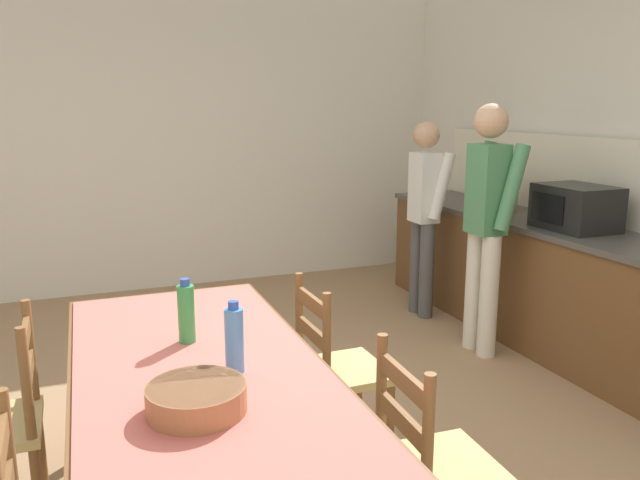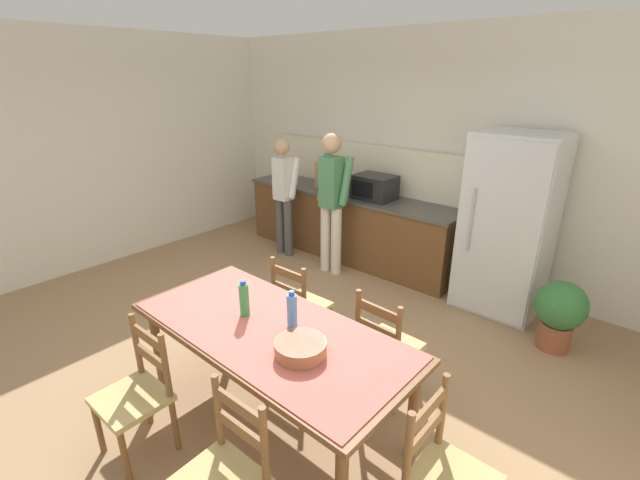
{
  "view_description": "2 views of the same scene",
  "coord_description": "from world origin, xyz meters",
  "px_view_note": "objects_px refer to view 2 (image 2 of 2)",
  "views": [
    {
      "loc": [
        2.76,
        -0.91,
        1.74
      ],
      "look_at": [
        -0.18,
        0.24,
        1.05
      ],
      "focal_mm": 35.0,
      "sensor_mm": 36.0,
      "label": 1
    },
    {
      "loc": [
        2.44,
        -2.18,
        2.38
      ],
      "look_at": [
        0.49,
        0.06,
        1.22
      ],
      "focal_mm": 24.0,
      "sensor_mm": 36.0,
      "label": 2
    }
  ],
  "objects_px": {
    "microwave": "(374,187)",
    "bottle_off_centre": "(292,310)",
    "paper_bag": "(325,175)",
    "person_at_sink": "(284,192)",
    "dining_table": "(270,338)",
    "chair_side_near_left": "(137,395)",
    "refrigerator": "(508,225)",
    "person_at_counter": "(332,197)",
    "chair_side_far_right": "(386,346)",
    "chair_side_far_left": "(299,306)",
    "chair_head_end": "(445,478)",
    "serving_bowl": "(301,347)",
    "potted_plant": "(560,311)",
    "bottle_near_centre": "(244,299)",
    "chair_side_near_right": "(223,477)"
  },
  "relations": [
    {
      "from": "serving_bowl",
      "to": "person_at_counter",
      "type": "relative_size",
      "value": 0.18
    },
    {
      "from": "bottle_near_centre",
      "to": "bottle_off_centre",
      "type": "relative_size",
      "value": 1.0
    },
    {
      "from": "bottle_near_centre",
      "to": "serving_bowl",
      "type": "relative_size",
      "value": 0.84
    },
    {
      "from": "paper_bag",
      "to": "chair_side_far_right",
      "type": "distance_m",
      "value": 3.11
    },
    {
      "from": "microwave",
      "to": "bottle_off_centre",
      "type": "bearing_deg",
      "value": -66.58
    },
    {
      "from": "paper_bag",
      "to": "potted_plant",
      "type": "distance_m",
      "value": 3.26
    },
    {
      "from": "potted_plant",
      "to": "microwave",
      "type": "bearing_deg",
      "value": 169.2
    },
    {
      "from": "chair_head_end",
      "to": "person_at_sink",
      "type": "distance_m",
      "value": 4.17
    },
    {
      "from": "bottle_off_centre",
      "to": "chair_side_far_left",
      "type": "xyz_separation_m",
      "value": [
        -0.56,
        0.64,
        -0.46
      ]
    },
    {
      "from": "chair_side_near_left",
      "to": "person_at_sink",
      "type": "relative_size",
      "value": 0.57
    },
    {
      "from": "paper_bag",
      "to": "chair_side_near_right",
      "type": "xyz_separation_m",
      "value": [
        2.29,
        -3.5,
        -0.64
      ]
    },
    {
      "from": "microwave",
      "to": "person_at_sink",
      "type": "bearing_deg",
      "value": -155.96
    },
    {
      "from": "paper_bag",
      "to": "chair_side_near_left",
      "type": "distance_m",
      "value": 3.81
    },
    {
      "from": "paper_bag",
      "to": "serving_bowl",
      "type": "relative_size",
      "value": 1.12
    },
    {
      "from": "potted_plant",
      "to": "refrigerator",
      "type": "bearing_deg",
      "value": 148.04
    },
    {
      "from": "bottle_off_centre",
      "to": "chair_side_far_right",
      "type": "bearing_deg",
      "value": 60.45
    },
    {
      "from": "chair_head_end",
      "to": "chair_side_near_left",
      "type": "bearing_deg",
      "value": 112.81
    },
    {
      "from": "dining_table",
      "to": "chair_side_far_right",
      "type": "distance_m",
      "value": 0.92
    },
    {
      "from": "paper_bag",
      "to": "potted_plant",
      "type": "xyz_separation_m",
      "value": [
        3.15,
        -0.44,
        -0.7
      ]
    },
    {
      "from": "paper_bag",
      "to": "person_at_sink",
      "type": "distance_m",
      "value": 0.61
    },
    {
      "from": "dining_table",
      "to": "person_at_sink",
      "type": "xyz_separation_m",
      "value": [
        -2.16,
        2.25,
        0.2
      ]
    },
    {
      "from": "microwave",
      "to": "potted_plant",
      "type": "distance_m",
      "value": 2.48
    },
    {
      "from": "chair_side_near_left",
      "to": "chair_side_far_right",
      "type": "relative_size",
      "value": 1.0
    },
    {
      "from": "serving_bowl",
      "to": "bottle_off_centre",
      "type": "bearing_deg",
      "value": 143.68
    },
    {
      "from": "microwave",
      "to": "person_at_counter",
      "type": "relative_size",
      "value": 0.29
    },
    {
      "from": "dining_table",
      "to": "chair_side_near_right",
      "type": "relative_size",
      "value": 2.25
    },
    {
      "from": "serving_bowl",
      "to": "dining_table",
      "type": "bearing_deg",
      "value": 168.62
    },
    {
      "from": "chair_side_near_left",
      "to": "person_at_sink",
      "type": "height_order",
      "value": "person_at_sink"
    },
    {
      "from": "refrigerator",
      "to": "chair_side_far_right",
      "type": "distance_m",
      "value": 2.04
    },
    {
      "from": "bottle_near_centre",
      "to": "chair_side_near_right",
      "type": "relative_size",
      "value": 0.3
    },
    {
      "from": "serving_bowl",
      "to": "potted_plant",
      "type": "xyz_separation_m",
      "value": [
        0.95,
        2.37,
        -0.44
      ]
    },
    {
      "from": "bottle_near_centre",
      "to": "chair_side_near_left",
      "type": "height_order",
      "value": "bottle_near_centre"
    },
    {
      "from": "paper_bag",
      "to": "person_at_sink",
      "type": "height_order",
      "value": "person_at_sink"
    },
    {
      "from": "potted_plant",
      "to": "serving_bowl",
      "type": "bearing_deg",
      "value": -111.88
    },
    {
      "from": "microwave",
      "to": "bottle_off_centre",
      "type": "distance_m",
      "value": 2.87
    },
    {
      "from": "dining_table",
      "to": "person_at_counter",
      "type": "height_order",
      "value": "person_at_counter"
    },
    {
      "from": "serving_bowl",
      "to": "person_at_sink",
      "type": "bearing_deg",
      "value": 137.29
    },
    {
      "from": "chair_side_far_left",
      "to": "person_at_counter",
      "type": "relative_size",
      "value": 0.52
    },
    {
      "from": "chair_side_near_right",
      "to": "potted_plant",
      "type": "distance_m",
      "value": 3.18
    },
    {
      "from": "microwave",
      "to": "bottle_near_centre",
      "type": "bearing_deg",
      "value": -74.11
    },
    {
      "from": "refrigerator",
      "to": "paper_bag",
      "type": "distance_m",
      "value": 2.47
    },
    {
      "from": "paper_bag",
      "to": "bottle_near_centre",
      "type": "distance_m",
      "value": 3.17
    },
    {
      "from": "dining_table",
      "to": "chair_side_far_right",
      "type": "relative_size",
      "value": 2.25
    },
    {
      "from": "chair_side_near_right",
      "to": "chair_side_near_left",
      "type": "distance_m",
      "value": 0.92
    },
    {
      "from": "person_at_counter",
      "to": "potted_plant",
      "type": "distance_m",
      "value": 2.68
    },
    {
      "from": "microwave",
      "to": "bottle_off_centre",
      "type": "height_order",
      "value": "microwave"
    },
    {
      "from": "paper_bag",
      "to": "chair_side_far_right",
      "type": "xyz_separation_m",
      "value": [
        2.3,
        -1.99,
        -0.64
      ]
    },
    {
      "from": "chair_side_near_right",
      "to": "person_at_counter",
      "type": "bearing_deg",
      "value": 118.94
    },
    {
      "from": "dining_table",
      "to": "chair_side_near_left",
      "type": "xyz_separation_m",
      "value": [
        -0.47,
        -0.75,
        -0.26
      ]
    },
    {
      "from": "refrigerator",
      "to": "person_at_counter",
      "type": "xyz_separation_m",
      "value": [
        -1.92,
        -0.5,
        0.05
      ]
    }
  ]
}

